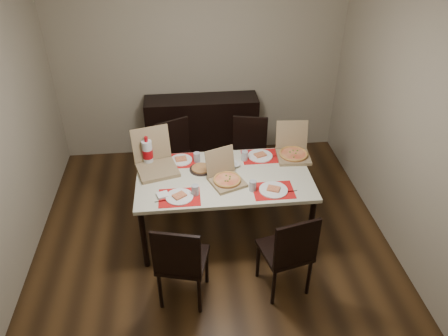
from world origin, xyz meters
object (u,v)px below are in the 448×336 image
(dining_table, at_px, (224,181))
(chair_near_left, at_px, (181,261))
(chair_far_left, at_px, (178,155))
(dip_bowl, at_px, (234,165))
(pizza_box_center, at_px, (226,177))
(chair_far_right, at_px, (249,152))
(chair_near_right, at_px, (289,251))
(soda_bottle, at_px, (148,153))
(sideboard, at_px, (202,129))

(dining_table, height_order, chair_near_left, chair_near_left)
(chair_far_left, height_order, dip_bowl, chair_far_left)
(chair_far_left, relative_size, pizza_box_center, 2.12)
(dining_table, distance_m, chair_far_left, 0.99)
(chair_far_right, relative_size, pizza_box_center, 2.12)
(chair_far_left, xyz_separation_m, pizza_box_center, (0.48, -0.95, 0.29))
(chair_near_right, distance_m, chair_far_right, 1.74)
(chair_near_left, relative_size, chair_near_right, 1.00)
(chair_far_left, bearing_deg, dip_bowl, -48.30)
(dining_table, height_order, pizza_box_center, pizza_box_center)
(dining_table, distance_m, pizza_box_center, 0.16)
(dining_table, bearing_deg, dip_bowl, 55.58)
(chair_near_right, xyz_separation_m, dip_bowl, (-0.37, 1.08, 0.26))
(dip_bowl, bearing_deg, dining_table, -124.42)
(soda_bottle, bearing_deg, chair_near_right, -43.54)
(sideboard, relative_size, chair_near_right, 1.61)
(chair_near_left, bearing_deg, dip_bowl, 61.33)
(chair_near_right, bearing_deg, dip_bowl, 109.07)
(chair_far_left, bearing_deg, chair_near_right, -60.98)
(chair_far_left, bearing_deg, dining_table, -60.62)
(chair_near_left, height_order, soda_bottle, soda_bottle)
(chair_far_right, xyz_separation_m, soda_bottle, (-1.18, -0.52, 0.38))
(pizza_box_center, bearing_deg, soda_bottle, 152.44)
(chair_far_right, distance_m, pizza_box_center, 1.05)
(chair_near_left, distance_m, pizza_box_center, 1.00)
(dip_bowl, distance_m, soda_bottle, 0.92)
(dining_table, distance_m, chair_near_left, 1.06)
(pizza_box_center, bearing_deg, dip_bowl, 67.69)
(chair_near_right, height_order, chair_far_right, same)
(chair_near_left, height_order, chair_far_left, same)
(dip_bowl, bearing_deg, chair_near_left, -118.67)
(chair_far_right, distance_m, soda_bottle, 1.35)
(sideboard, distance_m, pizza_box_center, 1.75)
(chair_near_right, height_order, chair_far_left, same)
(chair_far_right, bearing_deg, dip_bowl, -112.76)
(soda_bottle, bearing_deg, pizza_box_center, -27.56)
(chair_near_left, height_order, dip_bowl, chair_near_left)
(chair_far_right, bearing_deg, pizza_box_center, -112.63)
(sideboard, relative_size, chair_far_right, 1.61)
(chair_near_left, xyz_separation_m, dip_bowl, (0.60, 1.10, 0.26))
(sideboard, relative_size, dip_bowl, 11.18)
(dining_table, bearing_deg, pizza_box_center, -86.22)
(chair_far_left, bearing_deg, chair_far_right, -1.00)
(dining_table, relative_size, chair_far_right, 1.94)
(chair_far_left, bearing_deg, chair_near_left, -90.10)
(chair_near_right, relative_size, soda_bottle, 2.76)
(dip_bowl, bearing_deg, chair_far_right, 67.24)
(sideboard, xyz_separation_m, chair_far_left, (-0.34, -0.75, 0.06))
(dining_table, xyz_separation_m, soda_bottle, (-0.78, 0.31, 0.21))
(chair_near_right, height_order, pizza_box_center, pizza_box_center)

